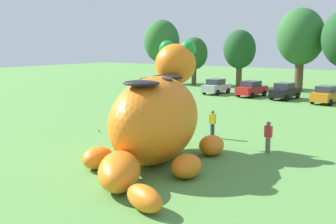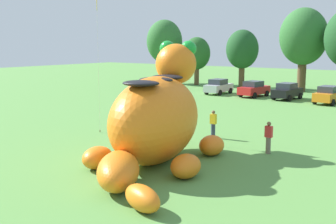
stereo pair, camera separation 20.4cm
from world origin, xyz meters
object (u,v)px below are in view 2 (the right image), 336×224
(spectator_mid_field, at_px, (213,124))
(spectator_far_side, at_px, (157,100))
(car_orange, at_px, (329,95))
(spectator_near_inflatable, at_px, (125,119))
(spectator_by_cars, at_px, (269,138))
(car_red, at_px, (254,89))
(car_silver, at_px, (219,87))
(car_black, at_px, (287,91))
(giant_inflatable_creature, at_px, (156,118))

(spectator_mid_field, xyz_separation_m, spectator_far_side, (-9.69, 6.96, 0.00))
(car_orange, xyz_separation_m, spectator_near_inflatable, (-7.04, -21.33, -0.01))
(spectator_near_inflatable, bearing_deg, spectator_by_cars, 1.01)
(car_red, bearing_deg, spectator_near_inflatable, -87.06)
(car_silver, height_order, car_black, same)
(spectator_far_side, bearing_deg, spectator_by_cars, -31.44)
(car_red, height_order, spectator_by_cars, car_red)
(car_silver, distance_m, spectator_near_inflatable, 22.77)
(giant_inflatable_creature, relative_size, car_orange, 2.50)
(giant_inflatable_creature, distance_m, spectator_near_inflatable, 7.62)
(spectator_far_side, bearing_deg, giant_inflatable_creature, -52.57)
(giant_inflatable_creature, relative_size, spectator_far_side, 6.17)
(car_orange, xyz_separation_m, spectator_by_cars, (2.87, -21.16, -0.01))
(car_black, relative_size, spectator_mid_field, 2.47)
(car_silver, bearing_deg, spectator_far_side, -83.82)
(car_orange, distance_m, spectator_by_cars, 21.35)
(car_red, height_order, spectator_far_side, car_red)
(car_silver, distance_m, car_black, 8.12)
(car_red, relative_size, spectator_far_side, 2.49)
(spectator_mid_field, bearing_deg, spectator_by_cars, -20.15)
(giant_inflatable_creature, height_order, spectator_mid_field, giant_inflatable_creature)
(spectator_mid_field, relative_size, spectator_by_cars, 1.00)
(spectator_near_inflatable, xyz_separation_m, spectator_by_cars, (9.90, 0.17, 0.00))
(car_red, distance_m, spectator_by_cars, 24.59)
(giant_inflatable_creature, height_order, spectator_by_cars, giant_inflatable_creature)
(car_silver, xyz_separation_m, car_orange, (12.52, -0.76, 0.00))
(spectator_mid_field, bearing_deg, spectator_far_side, 144.30)
(giant_inflatable_creature, distance_m, spectator_far_side, 16.62)
(spectator_far_side, bearing_deg, car_black, 63.45)
(car_red, bearing_deg, car_black, -1.55)
(spectator_mid_field, distance_m, spectator_far_side, 11.93)
(spectator_by_cars, bearing_deg, spectator_near_inflatable, -178.99)
(spectator_mid_field, bearing_deg, car_silver, 118.68)
(spectator_near_inflatable, bearing_deg, car_black, 83.17)
(car_black, distance_m, car_orange, 4.45)
(car_silver, height_order, spectator_far_side, car_silver)
(spectator_mid_field, bearing_deg, giant_inflatable_creature, -86.46)
(giant_inflatable_creature, distance_m, car_red, 27.59)
(spectator_mid_field, bearing_deg, car_orange, 85.97)
(giant_inflatable_creature, distance_m, car_orange, 25.85)
(car_silver, bearing_deg, spectator_mid_field, -61.32)
(car_red, xyz_separation_m, spectator_far_side, (-2.89, -13.45, -0.01))
(giant_inflatable_creature, height_order, spectator_far_side, giant_inflatable_creature)
(car_silver, relative_size, spectator_mid_field, 2.41)
(spectator_near_inflatable, relative_size, spectator_far_side, 1.00)
(giant_inflatable_creature, distance_m, spectator_by_cars, 6.18)
(giant_inflatable_creature, distance_m, spectator_mid_field, 6.34)
(giant_inflatable_creature, bearing_deg, car_black, 97.31)
(giant_inflatable_creature, bearing_deg, car_silver, 113.45)
(car_orange, height_order, spectator_mid_field, car_orange)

